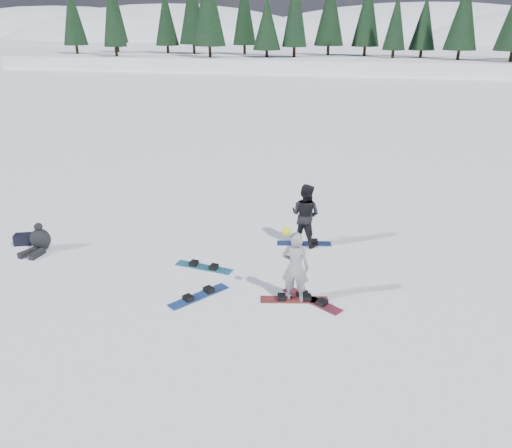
{
  "coord_description": "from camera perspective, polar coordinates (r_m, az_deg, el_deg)",
  "views": [
    {
      "loc": [
        0.88,
        -10.31,
        5.78
      ],
      "look_at": [
        -1.53,
        0.83,
        1.1
      ],
      "focal_mm": 35.0,
      "sensor_mm": 36.0,
      "label": 1
    }
  ],
  "objects": [
    {
      "name": "snowboard_woman",
      "position": [
        11.23,
        4.39,
        -8.63
      ],
      "size": [
        1.53,
        0.56,
        0.03
      ],
      "primitive_type": "cube",
      "rotation": [
        0.0,
        0.0,
        0.19
      ],
      "color": "#A12723",
      "rests_on": "ground"
    },
    {
      "name": "snowboard_loose_b",
      "position": [
        11.25,
        6.4,
        -8.64
      ],
      "size": [
        1.42,
        1.03,
        0.03
      ],
      "primitive_type": "cube",
      "rotation": [
        0.0,
        0.0,
        -0.56
      ],
      "color": "maroon",
      "rests_on": "ground"
    },
    {
      "name": "snowboarder_woman",
      "position": [
        10.83,
        4.5,
        -4.89
      ],
      "size": [
        0.62,
        0.42,
        1.79
      ],
      "rotation": [
        0.0,
        0.0,
        3.1
      ],
      "color": "#99999E",
      "rests_on": "ground"
    },
    {
      "name": "alpine_backdrop",
      "position": [
        200.85,
        8.94,
        16.41
      ],
      "size": [
        412.5,
        227.0,
        53.2
      ],
      "color": "white",
      "rests_on": "ground"
    },
    {
      "name": "ground",
      "position": [
        11.85,
        6.46,
        -7.02
      ],
      "size": [
        420.0,
        420.0,
        0.0
      ],
      "primitive_type": "plane",
      "color": "white",
      "rests_on": "ground"
    },
    {
      "name": "snowboard_loose_a",
      "position": [
        11.41,
        -6.56,
        -8.2
      ],
      "size": [
        1.12,
        1.37,
        0.03
      ],
      "primitive_type": "cube",
      "rotation": [
        0.0,
        0.0,
        0.93
      ],
      "color": "#1D45A0",
      "rests_on": "ground"
    },
    {
      "name": "gear_bag",
      "position": [
        15.24,
        -25.06,
        -1.58
      ],
      "size": [
        0.52,
        0.43,
        0.3
      ],
      "primitive_type": "cube",
      "rotation": [
        0.0,
        0.0,
        0.33
      ],
      "color": "black",
      "rests_on": "ground"
    },
    {
      "name": "snowboard_man",
      "position": [
        13.94,
        5.52,
        -2.23
      ],
      "size": [
        1.53,
        0.53,
        0.03
      ],
      "primitive_type": "cube",
      "rotation": [
        0.0,
        0.0,
        0.17
      ],
      "color": "navy",
      "rests_on": "ground"
    },
    {
      "name": "snowboarder_man",
      "position": [
        13.6,
        5.65,
        1.06
      ],
      "size": [
        1.03,
        0.93,
        1.74
      ],
      "primitive_type": "imported",
      "rotation": [
        0.0,
        0.0,
        2.76
      ],
      "color": "black",
      "rests_on": "ground"
    },
    {
      "name": "seated_rider",
      "position": [
        14.6,
        -23.51,
        -1.7
      ],
      "size": [
        0.65,
        0.97,
        0.78
      ],
      "rotation": [
        0.0,
        0.0,
        -0.23
      ],
      "color": "black",
      "rests_on": "ground"
    },
    {
      "name": "snowboard_loose_c",
      "position": [
        12.64,
        -5.98,
        -4.94
      ],
      "size": [
        1.53,
        0.51,
        0.03
      ],
      "primitive_type": "cube",
      "rotation": [
        0.0,
        0.0,
        -0.16
      ],
      "color": "teal",
      "rests_on": "ground"
    }
  ]
}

